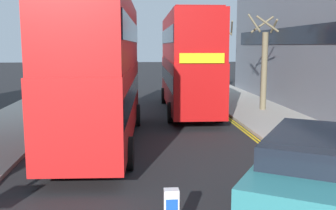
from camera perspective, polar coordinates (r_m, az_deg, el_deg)
The scene contains 11 objects.
sidewalk_right at distance 19.99m, azimuth 16.11°, elevation -2.52°, with size 4.00×80.00×0.14m, color #ADA89E.
sidewalk_left at distance 19.55m, azimuth -22.30°, elevation -3.07°, with size 4.00×80.00×0.14m, color #ADA89E.
kerb_line_outer at distance 17.47m, azimuth 12.00°, elevation -4.17°, with size 0.10×56.00×0.01m, color yellow.
kerb_line_inner at distance 17.43m, azimuth 11.50°, elevation -4.19°, with size 0.10×56.00×0.01m, color yellow.
double_decker_bus_away at distance 15.29m, azimuth -9.89°, elevation 5.53°, with size 3.15×10.90×5.64m.
double_decker_bus_oncoming at distance 22.65m, azimuth 2.97°, elevation 6.64°, with size 3.00×10.86×5.64m.
taxi_minivan at distance 8.23m, azimuth 20.33°, elevation -11.53°, with size 4.07×5.08×2.12m.
pedestrian_far at distance 27.11m, azimuth 7.71°, elevation 2.58°, with size 0.34×0.22×1.62m.
street_tree_near at distance 23.18m, azimuth 13.89°, elevation 5.73°, with size 1.59×1.60×5.52m.
street_tree_mid at distance 30.71m, azimuth 7.89°, elevation 6.59°, with size 1.85×1.85×5.68m.
street_tree_far at distance 38.54m, azimuth 5.64°, elevation 6.82°, with size 1.51×1.91×5.48m.
Camera 1 is at (-0.66, -2.28, 3.84)m, focal length 41.58 mm.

